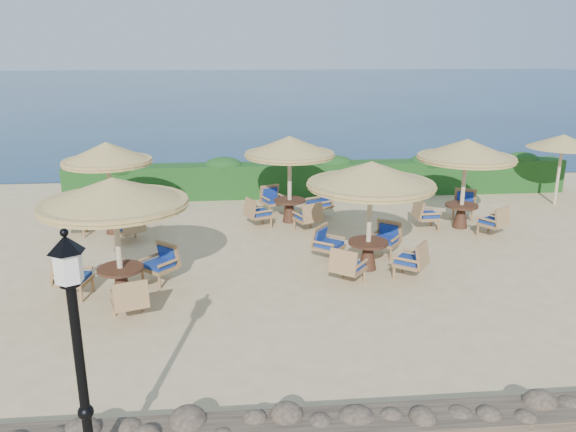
# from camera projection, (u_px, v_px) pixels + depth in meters

# --- Properties ---
(ground) EXTENTS (120.00, 120.00, 0.00)m
(ground) POSITION_uv_depth(u_px,v_px,m) (365.00, 269.00, 13.60)
(ground) COLOR tan
(ground) RESTS_ON ground
(sea) EXTENTS (160.00, 160.00, 0.00)m
(sea) POSITION_uv_depth(u_px,v_px,m) (256.00, 85.00, 80.36)
(sea) COLOR #0A2445
(sea) RESTS_ON ground
(hedge) EXTENTS (18.00, 0.90, 1.20)m
(hedge) POSITION_uv_depth(u_px,v_px,m) (321.00, 179.00, 20.29)
(hedge) COLOR #133D13
(hedge) RESTS_ON ground
(stone_wall) EXTENTS (15.00, 0.65, 0.44)m
(stone_wall) POSITION_uv_depth(u_px,v_px,m) (467.00, 426.00, 7.62)
(stone_wall) COLOR brown
(stone_wall) RESTS_ON ground
(lamp_post) EXTENTS (0.44, 0.44, 3.31)m
(lamp_post) POSITION_uv_depth(u_px,v_px,m) (82.00, 385.00, 6.24)
(lamp_post) COLOR black
(lamp_post) RESTS_ON ground
(extra_parasol) EXTENTS (2.30, 2.30, 2.41)m
(extra_parasol) POSITION_uv_depth(u_px,v_px,m) (563.00, 141.00, 18.62)
(extra_parasol) COLOR beige
(extra_parasol) RESTS_ON ground
(cafe_set_0) EXTENTS (3.05, 3.05, 2.65)m
(cafe_set_0) POSITION_uv_depth(u_px,v_px,m) (115.00, 210.00, 11.46)
(cafe_set_0) COLOR beige
(cafe_set_0) RESTS_ON ground
(cafe_set_1) EXTENTS (3.02, 3.02, 2.65)m
(cafe_set_1) POSITION_uv_depth(u_px,v_px,m) (370.00, 194.00, 13.09)
(cafe_set_1) COLOR beige
(cafe_set_1) RESTS_ON ground
(cafe_set_2) EXTENTS (2.68, 2.76, 2.65)m
(cafe_set_2) POSITION_uv_depth(u_px,v_px,m) (108.00, 171.00, 15.74)
(cafe_set_2) COLOR beige
(cafe_set_2) RESTS_ON ground
(cafe_set_3) EXTENTS (2.84, 2.84, 2.65)m
(cafe_set_3) POSITION_uv_depth(u_px,v_px,m) (290.00, 164.00, 16.81)
(cafe_set_3) COLOR beige
(cafe_set_3) RESTS_ON ground
(cafe_set_4) EXTENTS (2.83, 2.83, 2.65)m
(cafe_set_4) POSITION_uv_depth(u_px,v_px,m) (465.00, 164.00, 16.23)
(cafe_set_4) COLOR beige
(cafe_set_4) RESTS_ON ground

